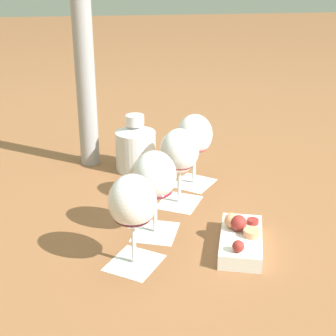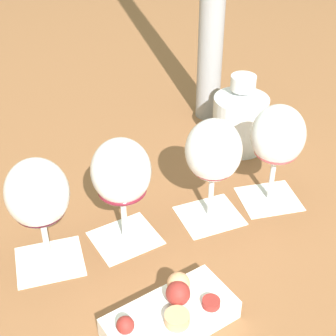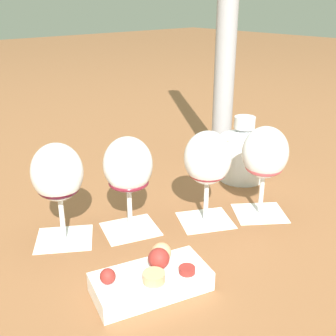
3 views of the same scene
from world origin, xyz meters
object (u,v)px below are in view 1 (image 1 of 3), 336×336
ceramic_vase (136,146)px  snack_dish (241,239)px  umbrella_pole (82,24)px  wine_glass_2 (155,179)px  wine_glass_3 (132,205)px  wine_glass_0 (195,138)px  wine_glass_1 (180,154)px

ceramic_vase → snack_dish: bearing=22.9°
snack_dish → ceramic_vase: bearing=-157.1°
ceramic_vase → umbrella_pole: umbrella_pole is taller
ceramic_vase → umbrella_pole: 0.36m
ceramic_vase → snack_dish: size_ratio=0.82×
snack_dish → wine_glass_2: bearing=-116.5°
wine_glass_2 → wine_glass_3: bearing=-24.9°
wine_glass_3 → snack_dish: (-0.03, 0.22, -0.11)m
wine_glass_2 → umbrella_pole: bearing=-161.0°
umbrella_pole → snack_dish: bearing=31.9°
wine_glass_0 → wine_glass_3: (0.36, -0.18, -0.00)m
wine_glass_0 → wine_glass_1: same height
wine_glass_0 → wine_glass_1: (0.11, -0.05, -0.00)m
wine_glass_2 → wine_glass_3: 0.13m
snack_dish → wine_glass_0: bearing=-172.7°
wine_glass_0 → snack_dish: (0.33, 0.04, -0.11)m
snack_dish → umbrella_pole: umbrella_pole is taller
wine_glass_2 → wine_glass_3: size_ratio=1.00×
ceramic_vase → snack_dish: 0.48m
wine_glass_1 → ceramic_vase: wine_glass_1 is taller
wine_glass_0 → wine_glass_3: 0.40m
wine_glass_2 → wine_glass_3: same height
wine_glass_2 → ceramic_vase: bearing=-177.2°
wine_glass_1 → wine_glass_2: size_ratio=1.00×
wine_glass_0 → wine_glass_1: size_ratio=1.00×
ceramic_vase → umbrella_pole: size_ratio=0.20×
wine_glass_0 → snack_dish: size_ratio=0.96×
wine_glass_2 → ceramic_vase: 0.36m
wine_glass_3 → umbrella_pole: (-0.54, -0.09, 0.27)m
wine_glass_1 → wine_glass_2: 0.15m
wine_glass_1 → snack_dish: bearing=23.7°
wine_glass_0 → wine_glass_3: size_ratio=1.00×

